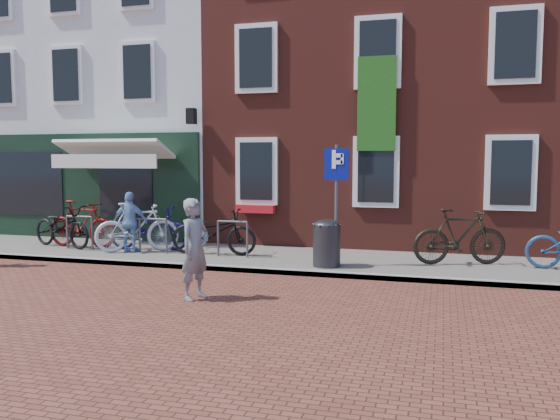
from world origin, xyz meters
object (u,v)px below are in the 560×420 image
(bicycle_4, at_px, (214,232))
(bicycle_1, at_px, (81,224))
(woman, at_px, (195,249))
(bicycle_0, at_px, (62,226))
(bicycle_5, at_px, (460,237))
(parking_sign, at_px, (336,184))
(bicycle_3, at_px, (137,227))
(cafe_person, at_px, (130,222))
(litter_bin, at_px, (327,241))
(bicycle_2, at_px, (149,228))

(bicycle_4, bearing_deg, bicycle_1, 84.14)
(bicycle_1, bearing_deg, woman, -123.81)
(woman, bearing_deg, bicycle_0, 72.01)
(bicycle_4, height_order, bicycle_5, bicycle_5)
(woman, xyz_separation_m, bicycle_1, (-4.75, 3.68, -0.15))
(bicycle_1, bearing_deg, parking_sign, -91.66)
(parking_sign, bearing_deg, bicycle_1, 174.37)
(bicycle_3, distance_m, bicycle_4, 1.91)
(parking_sign, height_order, cafe_person, parking_sign)
(woman, xyz_separation_m, cafe_person, (-3.20, 3.40, -0.02))
(parking_sign, xyz_separation_m, woman, (-1.79, -3.04, -0.95))
(bicycle_0, bearing_deg, litter_bin, -79.33)
(bicycle_0, distance_m, bicycle_1, 0.52)
(bicycle_4, bearing_deg, litter_bin, -109.15)
(bicycle_1, relative_size, bicycle_3, 1.00)
(cafe_person, bearing_deg, bicycle_2, -125.17)
(parking_sign, xyz_separation_m, bicycle_3, (-4.86, 0.44, -1.10))
(bicycle_1, distance_m, bicycle_4, 3.58)
(litter_bin, height_order, bicycle_0, bicycle_0)
(woman, bearing_deg, litter_bin, -12.81)
(cafe_person, xyz_separation_m, bicycle_4, (2.03, 0.22, -0.19))
(litter_bin, bearing_deg, bicycle_2, 168.36)
(bicycle_4, bearing_deg, bicycle_3, 89.51)
(bicycle_1, height_order, bicycle_3, same)
(cafe_person, distance_m, bicycle_3, 0.20)
(bicycle_3, bearing_deg, cafe_person, 91.38)
(cafe_person, height_order, bicycle_3, cafe_person)
(litter_bin, height_order, cafe_person, cafe_person)
(litter_bin, bearing_deg, bicycle_5, 20.29)
(bicycle_4, bearing_deg, bicycle_0, 85.38)
(bicycle_0, relative_size, bicycle_5, 1.03)
(parking_sign, xyz_separation_m, bicycle_4, (-2.97, 0.58, -1.16))
(parking_sign, height_order, woman, parking_sign)
(parking_sign, bearing_deg, cafe_person, 175.89)
(bicycle_3, xyz_separation_m, bicycle_5, (7.33, 0.41, 0.00))
(parking_sign, xyz_separation_m, bicycle_0, (-7.05, 0.56, -1.16))
(litter_bin, distance_m, bicycle_1, 6.42)
(bicycle_5, bearing_deg, bicycle_2, 72.66)
(bicycle_2, relative_size, bicycle_3, 1.03)
(bicycle_1, bearing_deg, bicycle_2, -80.70)
(parking_sign, height_order, bicycle_0, parking_sign)
(bicycle_0, relative_size, bicycle_2, 1.00)
(parking_sign, bearing_deg, litter_bin, -141.78)
(parking_sign, distance_m, bicycle_1, 6.66)
(bicycle_4, bearing_deg, woman, -166.87)
(parking_sign, relative_size, bicycle_5, 1.28)
(litter_bin, xyz_separation_m, bicycle_1, (-6.37, 0.78, 0.05))
(bicycle_5, bearing_deg, woman, 114.73)
(woman, height_order, bicycle_3, woman)
(woman, relative_size, bicycle_2, 0.83)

